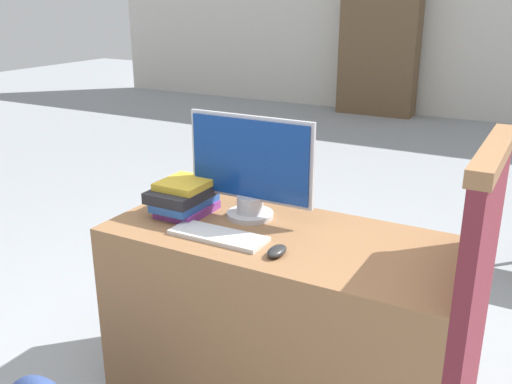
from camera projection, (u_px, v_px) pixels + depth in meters
name	position (u px, v px, depth m)	size (l,w,h in m)	color
wall_back	(506.00, 10.00, 7.05)	(12.00, 0.06, 2.80)	beige
desk	(281.00, 321.00, 2.23)	(1.32, 0.61, 0.75)	#8C603D
carrel_divider	(471.00, 317.00, 1.85)	(0.07, 0.61, 1.17)	maroon
monitor	(250.00, 168.00, 2.20)	(0.53, 0.19, 0.41)	#B7B7BC
keyboard	(218.00, 236.00, 2.07)	(0.36, 0.13, 0.02)	silver
mouse	(277.00, 251.00, 1.93)	(0.06, 0.10, 0.03)	#262626
book_stack	(184.00, 197.00, 2.29)	(0.20, 0.26, 0.13)	#7A3384
bookshelf_far	(380.00, 41.00, 7.66)	(1.05, 0.32, 1.98)	brown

